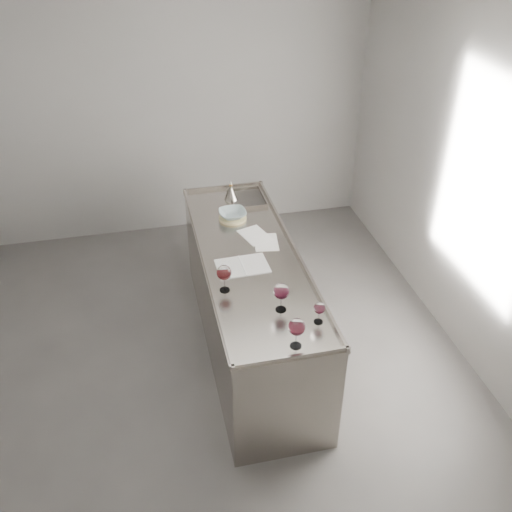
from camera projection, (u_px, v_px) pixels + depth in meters
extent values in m
cube|color=#514E4C|center=(199.00, 379.00, 4.67)|extent=(4.50, 5.00, 0.02)
cube|color=silver|center=(170.00, 11.00, 3.11)|extent=(4.50, 5.00, 0.02)
cube|color=gray|center=(158.00, 110.00, 5.92)|extent=(4.50, 0.02, 2.80)
cube|color=gray|center=(485.00, 198.00, 4.30)|extent=(0.02, 5.00, 2.80)
cube|color=gray|center=(250.00, 303.00, 4.74)|extent=(0.75, 2.40, 0.92)
cube|color=gray|center=(250.00, 256.00, 4.48)|extent=(0.77, 2.42, 0.02)
cube|color=gray|center=(291.00, 357.00, 3.50)|extent=(0.77, 0.02, 0.03)
cube|color=gray|center=(223.00, 187.00, 5.44)|extent=(0.77, 0.02, 0.03)
cube|color=gray|center=(204.00, 259.00, 4.40)|extent=(0.02, 2.42, 0.03)
cube|color=gray|center=(295.00, 248.00, 4.54)|extent=(0.02, 2.42, 0.03)
cube|color=#595654|center=(247.00, 200.00, 5.26)|extent=(0.30, 0.38, 0.01)
cylinder|color=white|center=(225.00, 290.00, 4.10)|extent=(0.07, 0.07, 0.00)
cylinder|color=white|center=(225.00, 284.00, 4.07)|extent=(0.01, 0.01, 0.10)
ellipsoid|color=white|center=(224.00, 273.00, 4.02)|extent=(0.11, 0.11, 0.11)
cylinder|color=#390709|center=(224.00, 275.00, 4.03)|extent=(0.08, 0.08, 0.02)
cylinder|color=white|center=(296.00, 346.00, 3.61)|extent=(0.08, 0.08, 0.00)
cylinder|color=white|center=(296.00, 339.00, 3.58)|extent=(0.01, 0.01, 0.10)
ellipsoid|color=white|center=(297.00, 327.00, 3.53)|extent=(0.11, 0.11, 0.11)
cylinder|color=#3B0810|center=(297.00, 330.00, 3.54)|extent=(0.08, 0.08, 0.02)
cylinder|color=white|center=(281.00, 309.00, 3.91)|extent=(0.08, 0.08, 0.00)
cylinder|color=white|center=(281.00, 303.00, 3.88)|extent=(0.01, 0.01, 0.10)
ellipsoid|color=white|center=(281.00, 291.00, 3.83)|extent=(0.11, 0.11, 0.11)
cylinder|color=#3D0816|center=(281.00, 294.00, 3.84)|extent=(0.08, 0.08, 0.02)
cylinder|color=white|center=(318.00, 322.00, 3.81)|extent=(0.06, 0.06, 0.00)
cylinder|color=white|center=(319.00, 317.00, 3.78)|extent=(0.01, 0.01, 0.08)
ellipsoid|color=white|center=(319.00, 308.00, 3.74)|extent=(0.08, 0.08, 0.08)
cylinder|color=#370714|center=(319.00, 310.00, 3.75)|extent=(0.06, 0.06, 0.02)
cube|color=white|center=(230.00, 268.00, 4.32)|extent=(0.20, 0.28, 0.01)
cube|color=white|center=(255.00, 264.00, 4.37)|extent=(0.20, 0.28, 0.01)
cylinder|color=white|center=(242.00, 266.00, 4.34)|extent=(0.02, 0.27, 0.01)
cube|color=silver|center=(266.00, 242.00, 4.64)|extent=(0.23, 0.30, 0.00)
cube|color=white|center=(255.00, 235.00, 4.72)|extent=(0.28, 0.33, 0.00)
cylinder|color=#D1C287|center=(233.00, 218.00, 4.95)|extent=(0.25, 0.25, 0.02)
imported|color=#94A9AC|center=(233.00, 214.00, 4.93)|extent=(0.25, 0.25, 0.06)
cone|color=#A6A093|center=(231.00, 194.00, 5.23)|extent=(0.13, 0.13, 0.11)
cylinder|color=#A6A093|center=(231.00, 187.00, 5.19)|extent=(0.02, 0.02, 0.03)
cylinder|color=#9E652B|center=(231.00, 185.00, 5.18)|extent=(0.03, 0.03, 0.01)
cone|color=#A6A093|center=(231.00, 182.00, 5.16)|extent=(0.02, 0.02, 0.04)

